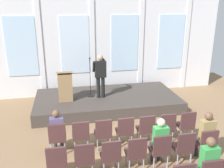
{
  "coord_description": "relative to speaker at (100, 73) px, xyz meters",
  "views": [
    {
      "loc": [
        -1.58,
        -5.64,
        3.98
      ],
      "look_at": [
        -0.08,
        1.95,
        1.41
      ],
      "focal_mm": 39.58,
      "sensor_mm": 36.0,
      "label": 1
    }
  ],
  "objects": [
    {
      "name": "chair_r1_c1",
      "position": [
        -0.99,
        -3.96,
        -0.89
      ],
      "size": [
        0.46,
        0.44,
        0.94
      ],
      "color": "#99999E",
      "rests_on": "ground"
    },
    {
      "name": "chair_r1_c0",
      "position": [
        -1.62,
        -3.96,
        -0.89
      ],
      "size": [
        0.46,
        0.44,
        0.94
      ],
      "color": "#99999E",
      "rests_on": "ground"
    },
    {
      "name": "chair_r0_c2",
      "position": [
        -0.37,
        -2.86,
        -0.89
      ],
      "size": [
        0.46,
        0.44,
        0.94
      ],
      "color": "#99999E",
      "rests_on": "ground"
    },
    {
      "name": "chair_r0_c5",
      "position": [
        1.52,
        -2.86,
        -0.89
      ],
      "size": [
        0.46,
        0.44,
        0.94
      ],
      "color": "#99999E",
      "rests_on": "ground"
    },
    {
      "name": "mic_stand",
      "position": [
        -0.37,
        0.2,
        -0.64
      ],
      "size": [
        0.28,
        0.28,
        1.56
      ],
      "color": "black",
      "rests_on": "stage_platform"
    },
    {
      "name": "audience_r2_c5",
      "position": [
        1.52,
        -4.99,
        -0.66
      ],
      "size": [
        0.36,
        0.39,
        1.38
      ],
      "color": "#2D2D33",
      "rests_on": "ground"
    },
    {
      "name": "stage_platform",
      "position": [
        0.26,
        0.09,
        -1.2
      ],
      "size": [
        5.57,
        2.71,
        0.45
      ],
      "primitive_type": "cube",
      "color": "#3F3833",
      "rests_on": "ground"
    },
    {
      "name": "chair_r1_c5",
      "position": [
        1.52,
        -3.96,
        -0.89
      ],
      "size": [
        0.46,
        0.44,
        0.94
      ],
      "color": "#99999E",
      "rests_on": "ground"
    },
    {
      "name": "chair_r0_c0",
      "position": [
        -1.62,
        -2.86,
        -0.89
      ],
      "size": [
        0.46,
        0.44,
        0.94
      ],
      "color": "#99999E",
      "rests_on": "ground"
    },
    {
      "name": "chair_r1_c3",
      "position": [
        0.26,
        -3.96,
        -0.89
      ],
      "size": [
        0.46,
        0.44,
        0.94
      ],
      "color": "#99999E",
      "rests_on": "ground"
    },
    {
      "name": "chair_r0_c4",
      "position": [
        0.89,
        -2.86,
        -0.89
      ],
      "size": [
        0.46,
        0.44,
        0.94
      ],
      "color": "#99999E",
      "rests_on": "ground"
    },
    {
      "name": "ground_plane",
      "position": [
        0.26,
        -3.29,
        -1.42
      ],
      "size": [
        14.22,
        14.22,
        0.0
      ],
      "primitive_type": "plane",
      "color": "#846647"
    },
    {
      "name": "chair_r1_c2",
      "position": [
        -0.37,
        -3.96,
        -0.89
      ],
      "size": [
        0.46,
        0.44,
        0.94
      ],
      "color": "#99999E",
      "rests_on": "ground"
    },
    {
      "name": "chair_r1_c4",
      "position": [
        0.89,
        -3.96,
        -0.89
      ],
      "size": [
        0.46,
        0.44,
        0.94
      ],
      "color": "#99999E",
      "rests_on": "ground"
    },
    {
      "name": "rear_partition",
      "position": [
        0.3,
        1.73,
        0.72
      ],
      "size": [
        10.94,
        0.14,
        4.27
      ],
      "color": "silver",
      "rests_on": "ground"
    },
    {
      "name": "speaker",
      "position": [
        0.0,
        0.0,
        0.0
      ],
      "size": [
        0.51,
        0.69,
        1.69
      ],
      "color": "black",
      "rests_on": "stage_platform"
    },
    {
      "name": "audience_r1_c6",
      "position": [
        2.15,
        -3.88,
        -0.66
      ],
      "size": [
        0.36,
        0.39,
        1.38
      ],
      "color": "#2D2D33",
      "rests_on": "ground"
    },
    {
      "name": "chair_r0_c6",
      "position": [
        2.15,
        -2.86,
        -0.89
      ],
      "size": [
        0.46,
        0.44,
        0.94
      ],
      "color": "#99999E",
      "rests_on": "ground"
    },
    {
      "name": "chair_r0_c1",
      "position": [
        -0.99,
        -2.86,
        -0.89
      ],
      "size": [
        0.46,
        0.44,
        0.94
      ],
      "color": "#99999E",
      "rests_on": "ground"
    },
    {
      "name": "audience_r0_c0",
      "position": [
        -1.62,
        -2.78,
        -0.71
      ],
      "size": [
        0.36,
        0.39,
        1.28
      ],
      "color": "#2D2D33",
      "rests_on": "ground"
    },
    {
      "name": "lectern",
      "position": [
        -1.34,
        -0.05,
        -0.43
      ],
      "size": [
        0.6,
        0.48,
        1.16
      ],
      "color": "#93724C",
      "rests_on": "stage_platform"
    },
    {
      "name": "audience_r1_c4",
      "position": [
        0.89,
        -3.88,
        -0.69
      ],
      "size": [
        0.36,
        0.39,
        1.32
      ],
      "color": "#2D2D33",
      "rests_on": "ground"
    },
    {
      "name": "chair_r1_c6",
      "position": [
        2.15,
        -3.96,
        -0.89
      ],
      "size": [
        0.46,
        0.44,
        0.94
      ],
      "color": "#99999E",
      "rests_on": "ground"
    },
    {
      "name": "chair_r0_c3",
      "position": [
        0.26,
        -2.86,
        -0.89
      ],
      "size": [
        0.46,
        0.44,
        0.94
      ],
      "color": "#99999E",
      "rests_on": "ground"
    }
  ]
}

